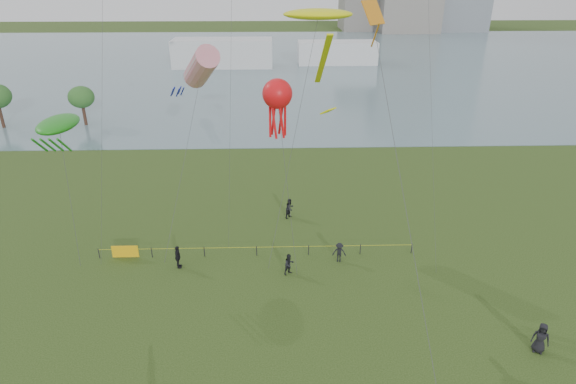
{
  "coord_description": "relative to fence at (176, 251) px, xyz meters",
  "views": [
    {
      "loc": [
        -0.78,
        -15.96,
        20.07
      ],
      "look_at": [
        0.0,
        10.0,
        8.0
      ],
      "focal_mm": 30.0,
      "sensor_mm": 36.0,
      "label": 1
    }
  ],
  "objects": [
    {
      "name": "lake",
      "position": [
        8.36,
        84.36,
        -0.53
      ],
      "size": [
        400.0,
        120.0,
        0.08
      ],
      "primitive_type": "cube",
      "color": "slate",
      "rests_on": "ground_plane"
    },
    {
      "name": "pavilion_left",
      "position": [
        -3.64,
        79.36,
        2.45
      ],
      "size": [
        22.0,
        8.0,
        6.0
      ],
      "primitive_type": "cube",
      "color": "silver",
      "rests_on": "ground_plane"
    },
    {
      "name": "pavilion_right",
      "position": [
        22.36,
        82.36,
        1.95
      ],
      "size": [
        18.0,
        7.0,
        5.0
      ],
      "primitive_type": "cube",
      "color": "silver",
      "rests_on": "ground_plane"
    },
    {
      "name": "fence",
      "position": [
        0.0,
        0.0,
        0.0
      ],
      "size": [
        24.07,
        0.07,
        1.05
      ],
      "color": "black",
      "rests_on": "ground_plane"
    },
    {
      "name": "spectator_a",
      "position": [
        8.54,
        -2.51,
        0.26
      ],
      "size": [
        1.0,
        0.95,
        1.62
      ],
      "primitive_type": "imported",
      "rotation": [
        0.0,
        0.0,
        0.58
      ],
      "color": "black",
      "rests_on": "ground_plane"
    },
    {
      "name": "spectator_b",
      "position": [
        12.34,
        -0.99,
        0.23
      ],
      "size": [
        1.1,
        0.74,
        1.58
      ],
      "primitive_type": "imported",
      "rotation": [
        0.0,
        0.0,
        -0.16
      ],
      "color": "black",
      "rests_on": "ground_plane"
    },
    {
      "name": "spectator_c",
      "position": [
        0.4,
        -1.44,
        0.34
      ],
      "size": [
        0.51,
        1.08,
        1.79
      ],
      "primitive_type": "imported",
      "rotation": [
        0.0,
        0.0,
        1.64
      ],
      "color": "black",
      "rests_on": "ground_plane"
    },
    {
      "name": "spectator_d",
      "position": [
        22.64,
        -10.71,
        0.41
      ],
      "size": [
        1.12,
        0.98,
        1.93
      ],
      "primitive_type": "imported",
      "rotation": [
        0.0,
        0.0,
        -0.48
      ],
      "color": "black",
      "rests_on": "ground_plane"
    },
    {
      "name": "spectator_g",
      "position": [
        8.88,
        6.2,
        0.35
      ],
      "size": [
        1.1,
        1.11,
        1.81
      ],
      "primitive_type": "imported",
      "rotation": [
        0.0,
        0.0,
        0.85
      ],
      "color": "black",
      "rests_on": "ground_plane"
    },
    {
      "name": "kite_stingray",
      "position": [
        10.64,
        2.73,
        16.65
      ],
      "size": [
        6.02,
        9.96,
        17.66
      ],
      "rotation": [
        0.0,
        0.0,
        -0.12
      ],
      "color": "#3F3F42"
    },
    {
      "name": "kite_windsock",
      "position": [
        1.98,
        6.38,
        12.6
      ],
      "size": [
        4.69,
        9.74,
        15.11
      ],
      "rotation": [
        0.0,
        0.0,
        0.43
      ],
      "color": "#3F3F42"
    },
    {
      "name": "kite_creature",
      "position": [
        -7.49,
        1.25,
        9.67
      ],
      "size": [
        2.53,
        4.77,
        10.7
      ],
      "rotation": [
        0.0,
        0.0,
        -0.42
      ],
      "color": "#3F3F42"
    },
    {
      "name": "kite_octopus",
      "position": [
        7.82,
        -0.53,
        12.03
      ],
      "size": [
        2.3,
        3.16,
        13.68
      ],
      "rotation": [
        0.0,
        0.0,
        0.32
      ],
      "color": "#3F3F42"
    },
    {
      "name": "kite_delta",
      "position": [
        12.8,
        -6.76,
        16.36
      ],
      "size": [
        3.1,
        13.49,
        18.66
      ],
      "rotation": [
        0.0,
        0.0,
        -0.16
      ],
      "color": "#3F3F42"
    }
  ]
}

